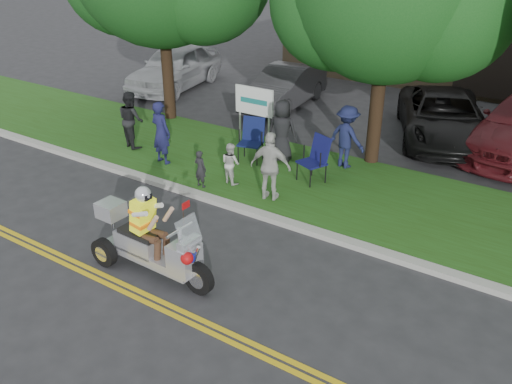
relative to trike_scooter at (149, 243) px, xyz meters
The scene contains 19 objects.
ground 1.11m from the trike_scooter, 10.73° to the right, with size 120.00×120.00×0.00m, color #28282B.
centerline_near 1.33m from the trike_scooter, 39.44° to the right, with size 60.00×0.10×0.01m, color gold.
centerline_far 1.25m from the trike_scooter, 32.94° to the right, with size 60.00×0.10×0.01m, color gold.
curb 3.07m from the trike_scooter, 72.33° to the left, with size 60.00×0.25×0.12m, color #A8A89E.
grass_verge 5.14m from the trike_scooter, 79.67° to the left, with size 60.00×4.00×0.10m, color #254913.
business_sign 6.76m from the trike_scooter, 107.16° to the left, with size 1.25×0.06×1.75m.
trike_scooter is the anchor object (origin of this frame).
lawn_chair_a 5.14m from the trike_scooter, 81.74° to the left, with size 0.80×0.81×1.15m.
lawn_chair_b 5.50m from the trike_scooter, 103.96° to the left, with size 0.74×0.76×1.15m.
spectator_adult_left 5.02m from the trike_scooter, 129.81° to the left, with size 0.61×0.40×1.68m, color #191A45.
spectator_adult_mid 6.36m from the trike_scooter, 137.91° to the left, with size 0.78×0.61×1.60m, color black.
spectator_adult_right 3.63m from the trike_scooter, 84.45° to the left, with size 0.95×0.40×1.62m, color #BABAB3.
spectator_chair_a 6.37m from the trike_scooter, 81.11° to the left, with size 1.06×0.61×1.65m, color #191E46.
spectator_chair_b 5.74m from the trike_scooter, 96.19° to the left, with size 0.82×0.53×1.68m, color black.
child_left 3.52m from the trike_scooter, 113.57° to the left, with size 0.34×0.22×0.93m, color black.
child_right 3.91m from the trike_scooter, 103.67° to the left, with size 0.50×0.39×1.03m, color beige.
parked_car_far_left 12.82m from the trike_scooter, 129.10° to the left, with size 1.98×4.92×1.68m, color #A1A3A8.
parked_car_left 10.79m from the trike_scooter, 107.58° to the left, with size 1.48×4.24×1.40m, color #2E2D30.
parked_car_mid 10.23m from the trike_scooter, 76.34° to the left, with size 2.37×5.14×1.43m, color black.
Camera 1 is at (5.37, -5.78, 5.81)m, focal length 38.00 mm.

